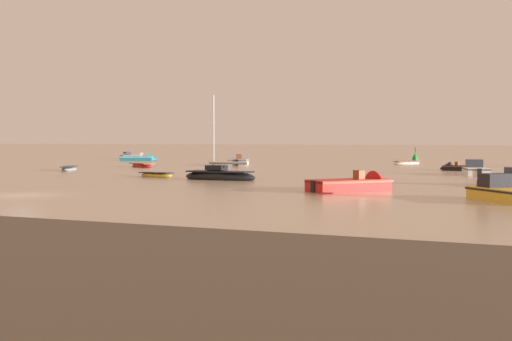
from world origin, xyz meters
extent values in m
plane|color=tan|center=(0.00, 0.00, 0.00)|extent=(800.00, 800.00, 0.00)
cube|color=white|center=(22.46, 35.64, 0.24)|extent=(3.09, 5.17, 0.95)
cone|color=white|center=(21.87, 38.10, 0.24)|extent=(2.21, 1.92, 1.91)
cube|color=#33383F|center=(22.45, 35.70, 0.59)|extent=(3.16, 5.29, 0.11)
cube|color=#33383F|center=(22.19, 36.77, 1.08)|extent=(1.74, 1.48, 0.74)
cube|color=#384751|center=(22.06, 37.33, 1.14)|extent=(1.47, 0.60, 0.59)
cube|color=black|center=(23.02, 33.35, 0.38)|extent=(0.44, 0.38, 0.68)
cube|color=black|center=(20.10, 44.74, 0.19)|extent=(4.07, 2.41, 0.75)
cone|color=black|center=(18.16, 45.20, 0.19)|extent=(1.50, 1.73, 1.50)
cube|color=brown|center=(20.05, 44.75, 0.47)|extent=(4.16, 2.46, 0.08)
cube|color=brown|center=(19.53, 44.88, 0.77)|extent=(0.44, 0.56, 0.42)
cube|color=black|center=(21.91, 44.32, 0.30)|extent=(0.30, 0.34, 0.53)
cone|color=#23602D|center=(26.08, 22.02, 0.22)|extent=(2.27, 2.21, 1.78)
cube|color=#384751|center=(26.54, 21.44, 1.06)|extent=(1.22, 1.02, 0.55)
cube|color=gold|center=(27.16, 7.30, 0.24)|extent=(4.69, 5.10, 0.97)
cone|color=gold|center=(25.53, 9.29, 0.24)|extent=(2.47, 2.42, 1.94)
cube|color=black|center=(27.13, 7.34, 0.60)|extent=(4.80, 5.21, 0.11)
cube|color=black|center=(26.42, 8.21, 1.10)|extent=(1.93, 1.88, 0.75)
cube|color=#384751|center=(26.04, 8.67, 1.16)|extent=(1.31, 1.14, 0.60)
ellipsoid|color=gray|center=(-19.04, 27.91, 0.15)|extent=(3.21, 4.30, 0.65)
cube|color=#33383F|center=(-19.04, 27.91, 0.42)|extent=(3.03, 3.99, 0.09)
cube|color=#33383F|center=(-19.04, 27.91, 0.33)|extent=(1.24, 0.84, 0.07)
cube|color=#197084|center=(-31.49, 59.73, 0.24)|extent=(5.38, 3.89, 0.98)
cone|color=#197084|center=(-29.11, 60.77, 0.24)|extent=(2.21, 2.42, 1.96)
cube|color=silver|center=(-31.44, 59.75, 0.61)|extent=(5.50, 3.97, 0.11)
cube|color=silver|center=(-30.79, 60.03, 1.01)|extent=(0.66, 0.77, 0.54)
cube|color=black|center=(-33.72, 58.75, 0.39)|extent=(0.44, 0.48, 0.70)
ellipsoid|color=gold|center=(-3.67, 21.00, 0.13)|extent=(3.72, 1.83, 0.56)
cube|color=black|center=(-3.67, 21.00, 0.36)|extent=(3.43, 1.75, 0.07)
cube|color=black|center=(-3.67, 21.00, 0.28)|extent=(0.42, 1.12, 0.06)
ellipsoid|color=black|center=(3.64, 19.25, 0.23)|extent=(6.73, 2.44, 1.14)
cube|color=black|center=(3.64, 19.25, 0.68)|extent=(5.73, 2.18, 0.11)
cube|color=black|center=(3.31, 19.27, 1.00)|extent=(1.66, 1.22, 0.41)
cylinder|color=#B7BABF|center=(3.05, 19.29, 3.94)|extent=(0.11, 0.11, 6.28)
cylinder|color=beige|center=(4.47, 19.20, 1.43)|extent=(3.65, 0.44, 0.23)
cube|color=red|center=(17.13, 11.08, 0.26)|extent=(5.09, 5.48, 1.04)
cone|color=red|center=(18.91, 13.21, 0.26)|extent=(2.67, 2.61, 2.09)
cube|color=brown|center=(17.17, 11.13, 0.65)|extent=(5.20, 5.60, 0.12)
cube|color=brown|center=(17.65, 11.70, 1.07)|extent=(0.83, 0.80, 0.58)
cube|color=black|center=(15.47, 9.09, 0.42)|extent=(0.53, 0.52, 0.74)
cube|color=gray|center=(-39.95, 70.98, 0.19)|extent=(3.50, 4.10, 0.76)
cone|color=gray|center=(-41.08, 69.31, 0.19)|extent=(1.94, 1.86, 1.53)
cube|color=black|center=(-39.98, 70.94, 0.48)|extent=(3.57, 4.20, 0.08)
cube|color=black|center=(-40.47, 70.22, 0.87)|extent=(1.52, 1.44, 0.59)
cube|color=#384751|center=(-40.73, 69.83, 0.91)|extent=(1.08, 0.82, 0.47)
cube|color=black|center=(-38.90, 72.55, 0.30)|extent=(0.38, 0.37, 0.54)
ellipsoid|color=red|center=(-16.75, 38.64, 0.16)|extent=(4.59, 3.61, 0.70)
cube|color=brown|center=(-16.75, 38.64, 0.46)|extent=(4.27, 3.40, 0.09)
cube|color=brown|center=(-16.75, 38.64, 0.35)|extent=(0.95, 1.31, 0.07)
ellipsoid|color=white|center=(10.72, 61.60, 0.14)|extent=(3.78, 3.79, 0.63)
cube|color=brown|center=(10.72, 61.60, 0.41)|extent=(3.53, 3.55, 0.08)
cube|color=brown|center=(10.72, 61.60, 0.31)|extent=(1.05, 1.04, 0.06)
cube|color=gray|center=(-8.58, 48.87, 0.28)|extent=(4.16, 6.12, 1.11)
cone|color=gray|center=(-9.60, 51.64, 0.28)|extent=(2.70, 2.43, 2.23)
cube|color=brown|center=(-8.60, 48.93, 0.70)|extent=(4.25, 6.26, 0.12)
cube|color=brown|center=(-8.88, 49.68, 1.14)|extent=(0.87, 0.72, 0.62)
cube|color=black|center=(-7.62, 46.27, 0.44)|extent=(0.54, 0.48, 0.79)
cylinder|color=#198C2D|center=(8.21, 80.73, 0.17)|extent=(0.90, 0.90, 0.70)
cone|color=#198C2D|center=(8.21, 80.73, 0.87)|extent=(0.72, 0.72, 0.70)
cylinder|color=black|center=(8.21, 80.73, 1.67)|extent=(0.10, 0.10, 0.90)
camera|label=1|loc=(29.63, -32.22, 3.38)|focal=48.35mm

